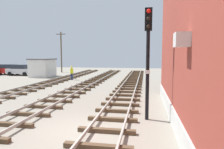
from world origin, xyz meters
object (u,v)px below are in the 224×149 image
Objects in this scene: signal_mast at (148,51)px; utility_pole_far at (61,51)px; parked_car_silver at (21,70)px; track_worker_foreground at (72,73)px; parked_car_red at (8,69)px; control_hut at (43,68)px.

signal_mast is 30.04m from utility_pole_far.
signal_mast is 0.73× the size of utility_pole_far.
track_worker_foreground reaches higher than parked_car_silver.
parked_car_red is at bearing 139.45° from signal_mast.
parked_car_silver is at bearing -122.63° from utility_pole_far.
signal_mast is 27.74m from parked_car_silver.
track_worker_foreground is (5.86, -3.04, -0.46)m from control_hut.
signal_mast reaches higher than parked_car_red.
parked_car_red is (-2.79, 0.68, 0.00)m from parked_car_silver.
utility_pole_far is at bearing 57.37° from parked_car_silver.
track_worker_foreground is at bearing -19.81° from parked_car_red.
utility_pole_far is 4.08× the size of track_worker_foreground.
parked_car_red is at bearing 166.34° from parked_car_silver.
utility_pole_far reaches higher than track_worker_foreground.
control_hut is 0.90× the size of parked_car_silver.
parked_car_silver is 8.35m from utility_pole_far.
control_hut is (-15.67, 17.92, -2.11)m from signal_mast.
utility_pole_far reaches higher than parked_car_silver.
utility_pole_far is at bearing 122.07° from signal_mast.
utility_pole_far is (4.18, 6.53, 3.10)m from parked_car_silver.
parked_car_silver is at bearing 167.29° from control_hut.
signal_mast is 2.99× the size of track_worker_foreground.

